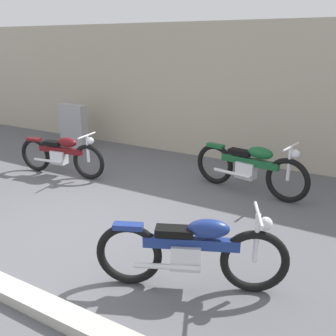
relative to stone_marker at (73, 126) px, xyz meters
name	(u,v)px	position (x,y,z in m)	size (l,w,h in m)	color
ground_plane	(65,232)	(3.03, -3.39, -0.53)	(40.00, 40.00, 0.00)	#56565B
building_wall	(204,91)	(3.03, 1.00, 0.92)	(18.00, 0.30, 2.89)	#B2A893
stone_marker	(73,126)	(0.00, 0.00, 0.00)	(0.79, 0.20, 1.05)	#9E9EA3
motorcycle_blue	(193,251)	(5.08, -3.61, -0.09)	(1.87, 0.97, 0.90)	black
motorcycle_green	(250,167)	(4.72, -0.72, -0.07)	(2.10, 0.61, 0.95)	black
motorcycle_maroon	(62,154)	(1.29, -1.68, -0.11)	(1.92, 0.57, 0.86)	black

